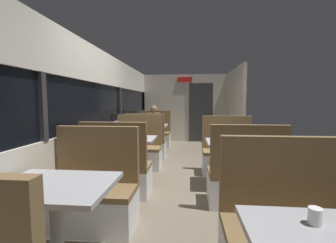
{
  "coord_description": "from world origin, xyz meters",
  "views": [
    {
      "loc": [
        0.15,
        -3.75,
        1.39
      ],
      "look_at": [
        -0.49,
        3.23,
        0.77
      ],
      "focal_mm": 24.53,
      "sensor_mm": 36.0,
      "label": 1
    }
  ],
  "objects_px": {
    "bench_mid_window_facing_entry": "(138,152)",
    "bench_far_window_facing_end": "(146,144)",
    "dining_table_near_window": "(55,196)",
    "bench_near_window_facing_entry": "(93,197)",
    "seated_passenger": "(154,129)",
    "dining_table_far_window": "(151,128)",
    "bench_rear_aisle_facing_end": "(245,182)",
    "bench_far_window_facing_entry": "(155,136)",
    "bench_front_aisle_facing_entry": "(284,238)",
    "coffee_cup_primary": "(315,216)",
    "bench_mid_window_facing_end": "(117,173)",
    "bench_rear_aisle_facing_entry": "(227,156)",
    "dining_table_rear_aisle": "(235,148)",
    "dining_table_mid_window": "(129,144)"
  },
  "relations": [
    {
      "from": "dining_table_far_window",
      "to": "bench_front_aisle_facing_entry",
      "type": "relative_size",
      "value": 0.82
    },
    {
      "from": "bench_mid_window_facing_end",
      "to": "seated_passenger",
      "type": "relative_size",
      "value": 0.87
    },
    {
      "from": "bench_near_window_facing_entry",
      "to": "bench_mid_window_facing_entry",
      "type": "bearing_deg",
      "value": 90.0
    },
    {
      "from": "coffee_cup_primary",
      "to": "bench_far_window_facing_entry",
      "type": "bearing_deg",
      "value": 106.79
    },
    {
      "from": "bench_far_window_facing_entry",
      "to": "bench_rear_aisle_facing_entry",
      "type": "xyz_separation_m",
      "value": [
        1.79,
        -2.46,
        0.0
      ]
    },
    {
      "from": "dining_table_near_window",
      "to": "bench_far_window_facing_entry",
      "type": "relative_size",
      "value": 0.82
    },
    {
      "from": "dining_table_far_window",
      "to": "bench_far_window_facing_end",
      "type": "height_order",
      "value": "bench_far_window_facing_end"
    },
    {
      "from": "bench_mid_window_facing_entry",
      "to": "bench_far_window_facing_end",
      "type": "bearing_deg",
      "value": 90.0
    },
    {
      "from": "bench_far_window_facing_end",
      "to": "bench_far_window_facing_entry",
      "type": "height_order",
      "value": "same"
    },
    {
      "from": "bench_mid_window_facing_end",
      "to": "seated_passenger",
      "type": "xyz_separation_m",
      "value": [
        0.0,
        3.59,
        0.21
      ]
    },
    {
      "from": "bench_near_window_facing_entry",
      "to": "dining_table_rear_aisle",
      "type": "relative_size",
      "value": 1.22
    },
    {
      "from": "bench_front_aisle_facing_entry",
      "to": "bench_rear_aisle_facing_end",
      "type": "xyz_separation_m",
      "value": [
        0.0,
        1.26,
        0.0
      ]
    },
    {
      "from": "dining_table_mid_window",
      "to": "bench_front_aisle_facing_entry",
      "type": "bearing_deg",
      "value": -50.4
    },
    {
      "from": "dining_table_near_window",
      "to": "bench_far_window_facing_end",
      "type": "relative_size",
      "value": 0.82
    },
    {
      "from": "bench_rear_aisle_facing_entry",
      "to": "seated_passenger",
      "type": "xyz_separation_m",
      "value": [
        -1.79,
        2.39,
        0.21
      ]
    },
    {
      "from": "bench_mid_window_facing_entry",
      "to": "bench_front_aisle_facing_entry",
      "type": "bearing_deg",
      "value": -57.98
    },
    {
      "from": "dining_table_mid_window",
      "to": "seated_passenger",
      "type": "bearing_deg",
      "value": 90.0
    },
    {
      "from": "bench_near_window_facing_entry",
      "to": "seated_passenger",
      "type": "height_order",
      "value": "seated_passenger"
    },
    {
      "from": "bench_mid_window_facing_entry",
      "to": "bench_far_window_facing_end",
      "type": "height_order",
      "value": "same"
    },
    {
      "from": "bench_front_aisle_facing_entry",
      "to": "bench_rear_aisle_facing_end",
      "type": "distance_m",
      "value": 1.26
    },
    {
      "from": "dining_table_near_window",
      "to": "bench_mid_window_facing_entry",
      "type": "xyz_separation_m",
      "value": [
        0.0,
        2.96,
        -0.31
      ]
    },
    {
      "from": "bench_rear_aisle_facing_end",
      "to": "seated_passenger",
      "type": "xyz_separation_m",
      "value": [
        -1.79,
        3.79,
        0.21
      ]
    },
    {
      "from": "bench_rear_aisle_facing_entry",
      "to": "seated_passenger",
      "type": "height_order",
      "value": "seated_passenger"
    },
    {
      "from": "bench_far_window_facing_entry",
      "to": "bench_rear_aisle_facing_entry",
      "type": "height_order",
      "value": "same"
    },
    {
      "from": "bench_front_aisle_facing_entry",
      "to": "dining_table_rear_aisle",
      "type": "relative_size",
      "value": 1.22
    },
    {
      "from": "bench_mid_window_facing_end",
      "to": "bench_far_window_facing_entry",
      "type": "bearing_deg",
      "value": 90.0
    },
    {
      "from": "dining_table_near_window",
      "to": "seated_passenger",
      "type": "distance_m",
      "value": 5.15
    },
    {
      "from": "seated_passenger",
      "to": "bench_near_window_facing_entry",
      "type": "bearing_deg",
      "value": -90.0
    },
    {
      "from": "bench_far_window_facing_entry",
      "to": "bench_rear_aisle_facing_entry",
      "type": "relative_size",
      "value": 1.0
    },
    {
      "from": "dining_table_near_window",
      "to": "bench_mid_window_facing_end",
      "type": "distance_m",
      "value": 1.59
    },
    {
      "from": "bench_mid_window_facing_entry",
      "to": "bench_rear_aisle_facing_end",
      "type": "relative_size",
      "value": 1.0
    },
    {
      "from": "bench_mid_window_facing_end",
      "to": "dining_table_rear_aisle",
      "type": "height_order",
      "value": "bench_mid_window_facing_end"
    },
    {
      "from": "bench_far_window_facing_entry",
      "to": "bench_rear_aisle_facing_end",
      "type": "height_order",
      "value": "same"
    },
    {
      "from": "dining_table_near_window",
      "to": "bench_rear_aisle_facing_end",
      "type": "distance_m",
      "value": 2.27
    },
    {
      "from": "bench_rear_aisle_facing_end",
      "to": "bench_rear_aisle_facing_entry",
      "type": "xyz_separation_m",
      "value": [
        0.0,
        1.4,
        0.0
      ]
    },
    {
      "from": "dining_table_rear_aisle",
      "to": "seated_passenger",
      "type": "height_order",
      "value": "seated_passenger"
    },
    {
      "from": "dining_table_near_window",
      "to": "dining_table_mid_window",
      "type": "xyz_separation_m",
      "value": [
        0.0,
        2.26,
        0.0
      ]
    },
    {
      "from": "bench_mid_window_facing_end",
      "to": "bench_rear_aisle_facing_end",
      "type": "height_order",
      "value": "same"
    },
    {
      "from": "coffee_cup_primary",
      "to": "bench_front_aisle_facing_entry",
      "type": "bearing_deg",
      "value": 81.77
    },
    {
      "from": "bench_far_window_facing_end",
      "to": "bench_front_aisle_facing_entry",
      "type": "distance_m",
      "value": 4.13
    },
    {
      "from": "bench_far_window_facing_entry",
      "to": "bench_mid_window_facing_entry",
      "type": "bearing_deg",
      "value": -90.0
    },
    {
      "from": "bench_mid_window_facing_end",
      "to": "bench_rear_aisle_facing_entry",
      "type": "relative_size",
      "value": 1.0
    },
    {
      "from": "bench_far_window_facing_entry",
      "to": "dining_table_rear_aisle",
      "type": "bearing_deg",
      "value": -60.49
    },
    {
      "from": "dining_table_mid_window",
      "to": "bench_mid_window_facing_end",
      "type": "height_order",
      "value": "bench_mid_window_facing_end"
    },
    {
      "from": "dining_table_rear_aisle",
      "to": "bench_front_aisle_facing_entry",
      "type": "bearing_deg",
      "value": -90.0
    },
    {
      "from": "bench_near_window_facing_entry",
      "to": "dining_table_far_window",
      "type": "height_order",
      "value": "bench_near_window_facing_entry"
    },
    {
      "from": "bench_rear_aisle_facing_end",
      "to": "bench_far_window_facing_entry",
      "type": "bearing_deg",
      "value": 114.87
    },
    {
      "from": "bench_far_window_facing_end",
      "to": "bench_far_window_facing_entry",
      "type": "xyz_separation_m",
      "value": [
        0.0,
        1.4,
        0.0
      ]
    },
    {
      "from": "dining_table_mid_window",
      "to": "bench_rear_aisle_facing_entry",
      "type": "xyz_separation_m",
      "value": [
        1.79,
        0.5,
        -0.31
      ]
    },
    {
      "from": "dining_table_mid_window",
      "to": "bench_far_window_facing_end",
      "type": "distance_m",
      "value": 1.59
    }
  ]
}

